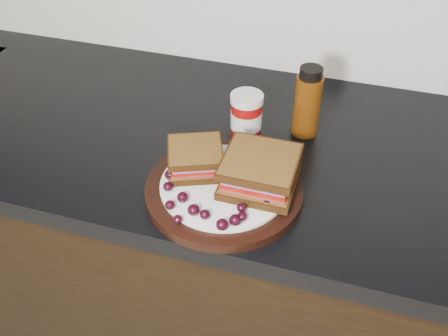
# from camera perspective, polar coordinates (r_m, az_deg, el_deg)

# --- Properties ---
(base_cabinets) EXTENTS (3.96, 0.58, 0.86)m
(base_cabinets) POSITION_cam_1_polar(r_m,az_deg,el_deg) (1.34, 5.47, -13.70)
(base_cabinets) COLOR black
(base_cabinets) RESTS_ON ground_plane
(countertop) EXTENTS (3.98, 0.60, 0.04)m
(countertop) POSITION_cam_1_polar(r_m,az_deg,el_deg) (1.02, 7.03, 1.47)
(countertop) COLOR black
(countertop) RESTS_ON base_cabinets
(plate) EXTENTS (0.28, 0.28, 0.02)m
(plate) POSITION_cam_1_polar(r_m,az_deg,el_deg) (0.89, 0.00, -2.52)
(plate) COLOR black
(plate) RESTS_ON countertop
(sandwich_left) EXTENTS (0.13, 0.13, 0.04)m
(sandwich_left) POSITION_cam_1_polar(r_m,az_deg,el_deg) (0.90, -3.28, 1.13)
(sandwich_left) COLOR brown
(sandwich_left) RESTS_ON plate
(sandwich_right) EXTENTS (0.13, 0.13, 0.06)m
(sandwich_right) POSITION_cam_1_polar(r_m,az_deg,el_deg) (0.86, 4.12, -0.39)
(sandwich_right) COLOR brown
(sandwich_right) RESTS_ON plate
(grape_0) EXTENTS (0.02, 0.02, 0.02)m
(grape_0) POSITION_cam_1_polar(r_m,az_deg,el_deg) (0.87, -6.42, -2.12)
(grape_0) COLOR black
(grape_0) RESTS_ON plate
(grape_1) EXTENTS (0.02, 0.02, 0.02)m
(grape_1) POSITION_cam_1_polar(r_m,az_deg,el_deg) (0.84, -4.76, -3.36)
(grape_1) COLOR black
(grape_1) RESTS_ON plate
(grape_2) EXTENTS (0.02, 0.02, 0.02)m
(grape_2) POSITION_cam_1_polar(r_m,az_deg,el_deg) (0.83, -6.19, -4.22)
(grape_2) COLOR black
(grape_2) RESTS_ON plate
(grape_3) EXTENTS (0.02, 0.02, 0.01)m
(grape_3) POSITION_cam_1_polar(r_m,az_deg,el_deg) (0.81, -5.33, -5.86)
(grape_3) COLOR black
(grape_3) RESTS_ON plate
(grape_4) EXTENTS (0.02, 0.02, 0.02)m
(grape_4) POSITION_cam_1_polar(r_m,az_deg,el_deg) (0.82, -3.50, -4.80)
(grape_4) COLOR black
(grape_4) RESTS_ON plate
(grape_5) EXTENTS (0.02, 0.02, 0.02)m
(grape_5) POSITION_cam_1_polar(r_m,az_deg,el_deg) (0.81, -2.19, -5.33)
(grape_5) COLOR black
(grape_5) RESTS_ON plate
(grape_6) EXTENTS (0.02, 0.02, 0.02)m
(grape_6) POSITION_cam_1_polar(r_m,az_deg,el_deg) (0.79, -0.22, -6.48)
(grape_6) COLOR black
(grape_6) RESTS_ON plate
(grape_7) EXTENTS (0.02, 0.02, 0.02)m
(grape_7) POSITION_cam_1_polar(r_m,az_deg,el_deg) (0.80, 1.29, -5.97)
(grape_7) COLOR black
(grape_7) RESTS_ON plate
(grape_8) EXTENTS (0.02, 0.02, 0.02)m
(grape_8) POSITION_cam_1_polar(r_m,az_deg,el_deg) (0.81, 2.08, -5.57)
(grape_8) COLOR black
(grape_8) RESTS_ON plate
(grape_9) EXTENTS (0.02, 0.02, 0.02)m
(grape_9) POSITION_cam_1_polar(r_m,az_deg,el_deg) (0.82, 2.03, -4.56)
(grape_9) COLOR black
(grape_9) RESTS_ON plate
(grape_10) EXTENTS (0.02, 0.02, 0.02)m
(grape_10) POSITION_cam_1_polar(r_m,az_deg,el_deg) (0.83, 4.90, -4.05)
(grape_10) COLOR black
(grape_10) RESTS_ON plate
(grape_11) EXTENTS (0.02, 0.02, 0.01)m
(grape_11) POSITION_cam_1_polar(r_m,az_deg,el_deg) (0.85, 4.57, -3.02)
(grape_11) COLOR black
(grape_11) RESTS_ON plate
(grape_12) EXTENTS (0.02, 0.02, 0.02)m
(grape_12) POSITION_cam_1_polar(r_m,az_deg,el_deg) (0.86, 5.69, -2.56)
(grape_12) COLOR black
(grape_12) RESTS_ON plate
(grape_13) EXTENTS (0.02, 0.02, 0.02)m
(grape_13) POSITION_cam_1_polar(r_m,az_deg,el_deg) (0.89, 5.93, -0.80)
(grape_13) COLOR black
(grape_13) RESTS_ON plate
(grape_14) EXTENTS (0.02, 0.02, 0.01)m
(grape_14) POSITION_cam_1_polar(r_m,az_deg,el_deg) (0.90, 4.93, -0.01)
(grape_14) COLOR black
(grape_14) RESTS_ON plate
(grape_15) EXTENTS (0.02, 0.02, 0.02)m
(grape_15) POSITION_cam_1_polar(r_m,az_deg,el_deg) (0.90, -0.87, 0.36)
(grape_15) COLOR black
(grape_15) RESTS_ON plate
(grape_16) EXTENTS (0.02, 0.02, 0.02)m
(grape_16) POSITION_cam_1_polar(r_m,az_deg,el_deg) (0.92, -3.68, 1.30)
(grape_16) COLOR black
(grape_16) RESTS_ON plate
(grape_17) EXTENTS (0.02, 0.02, 0.02)m
(grape_17) POSITION_cam_1_polar(r_m,az_deg,el_deg) (0.90, -3.75, 0.33)
(grape_17) COLOR black
(grape_17) RESTS_ON plate
(grape_18) EXTENTS (0.02, 0.02, 0.02)m
(grape_18) POSITION_cam_1_polar(r_m,az_deg,el_deg) (0.89, -5.67, -0.39)
(grape_18) COLOR black
(grape_18) RESTS_ON plate
(grape_19) EXTENTS (0.02, 0.02, 0.02)m
(grape_19) POSITION_cam_1_polar(r_m,az_deg,el_deg) (0.89, -6.16, -0.75)
(grape_19) COLOR black
(grape_19) RESTS_ON plate
(grape_20) EXTENTS (0.02, 0.02, 0.02)m
(grape_20) POSITION_cam_1_polar(r_m,az_deg,el_deg) (0.90, -2.28, -0.12)
(grape_20) COLOR black
(grape_20) RESTS_ON plate
(grape_21) EXTENTS (0.02, 0.02, 0.02)m
(grape_21) POSITION_cam_1_polar(r_m,az_deg,el_deg) (0.89, -3.09, -0.41)
(grape_21) COLOR black
(grape_21) RESTS_ON plate
(grape_22) EXTENTS (0.02, 0.02, 0.02)m
(grape_22) POSITION_cam_1_polar(r_m,az_deg,el_deg) (0.89, -4.02, -0.50)
(grape_22) COLOR black
(grape_22) RESTS_ON plate
(condiment_jar) EXTENTS (0.08, 0.08, 0.10)m
(condiment_jar) POSITION_cam_1_polar(r_m,az_deg,el_deg) (1.00, 2.57, 5.98)
(condiment_jar) COLOR maroon
(condiment_jar) RESTS_ON countertop
(oil_bottle) EXTENTS (0.06, 0.06, 0.15)m
(oil_bottle) POSITION_cam_1_polar(r_m,az_deg,el_deg) (1.01, 9.52, 7.52)
(oil_bottle) COLOR #502808
(oil_bottle) RESTS_ON countertop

